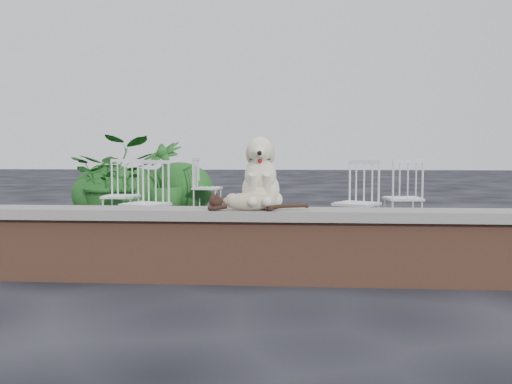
# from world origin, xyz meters

# --- Properties ---
(ground) EXTENTS (60.00, 60.00, 0.00)m
(ground) POSITION_xyz_m (0.00, 0.00, 0.00)
(ground) COLOR black
(ground) RESTS_ON ground
(brick_wall) EXTENTS (6.00, 0.30, 0.50)m
(brick_wall) POSITION_xyz_m (0.00, 0.00, 0.25)
(brick_wall) COLOR brown
(brick_wall) RESTS_ON ground
(capstone) EXTENTS (6.20, 0.40, 0.08)m
(capstone) POSITION_xyz_m (0.00, 0.00, 0.54)
(capstone) COLOR slate
(capstone) RESTS_ON brick_wall
(dog) EXTENTS (0.39, 0.51, 0.57)m
(dog) POSITION_xyz_m (-0.08, 0.04, 0.87)
(dog) COLOR beige
(dog) RESTS_ON capstone
(cat) EXTENTS (0.91, 0.25, 0.15)m
(cat) POSITION_xyz_m (-0.16, -0.11, 0.66)
(cat) COLOR tan
(cat) RESTS_ON capstone
(chair_d) EXTENTS (0.77, 0.77, 0.94)m
(chair_d) POSITION_xyz_m (0.87, 1.93, 0.47)
(chair_d) COLOR white
(chair_d) RESTS_ON ground
(chair_b) EXTENTS (0.73, 0.73, 0.94)m
(chair_b) POSITION_xyz_m (-1.47, 1.68, 0.47)
(chair_b) COLOR white
(chair_b) RESTS_ON ground
(chair_c) EXTENTS (0.61, 0.61, 0.94)m
(chair_c) POSITION_xyz_m (1.53, 2.70, 0.47)
(chair_c) COLOR white
(chair_c) RESTS_ON ground
(chair_e) EXTENTS (0.60, 0.60, 0.94)m
(chair_e) POSITION_xyz_m (-1.25, 4.57, 0.47)
(chair_e) COLOR white
(chair_e) RESTS_ON ground
(chair_a) EXTENTS (0.57, 0.57, 0.94)m
(chair_a) POSITION_xyz_m (-2.10, 2.76, 0.47)
(chair_a) COLOR white
(chair_a) RESTS_ON ground
(potted_plant_a) EXTENTS (1.39, 1.29, 1.27)m
(potted_plant_a) POSITION_xyz_m (-2.41, 3.43, 0.63)
(potted_plant_a) COLOR #1C5117
(potted_plant_a) RESTS_ON ground
(potted_plant_b) EXTENTS (0.93, 0.93, 1.20)m
(potted_plant_b) POSITION_xyz_m (-1.94, 4.37, 0.60)
(potted_plant_b) COLOR #1C5117
(potted_plant_b) RESTS_ON ground
(shrubbery) EXTENTS (1.90, 2.42, 0.91)m
(shrubbery) POSITION_xyz_m (-2.26, 4.48, 0.40)
(shrubbery) COLOR #1C5117
(shrubbery) RESTS_ON ground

